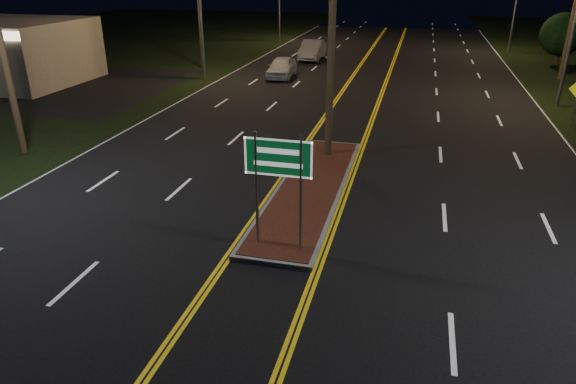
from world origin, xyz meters
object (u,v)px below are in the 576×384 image
(median_island, at_px, (310,188))
(shrub_far, at_px, (562,34))
(highway_sign, at_px, (278,169))
(car_far, at_px, (312,48))
(car_near, at_px, (282,66))

(median_island, bearing_deg, shrub_far, 64.55)
(median_island, bearing_deg, highway_sign, -90.00)
(highway_sign, distance_m, shrub_far, 35.96)
(shrub_far, distance_m, car_far, 19.45)
(car_far, bearing_deg, car_near, -94.95)
(shrub_far, bearing_deg, highway_sign, -112.57)
(median_island, relative_size, shrub_far, 2.59)
(car_far, bearing_deg, shrub_far, 5.04)
(median_island, distance_m, car_near, 19.96)
(shrub_far, bearing_deg, car_near, -153.27)
(shrub_far, height_order, car_near, shrub_far)
(median_island, bearing_deg, car_far, 101.51)
(median_island, height_order, car_far, car_far)
(highway_sign, bearing_deg, shrub_far, 67.43)
(car_far, bearing_deg, highway_sign, -81.04)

